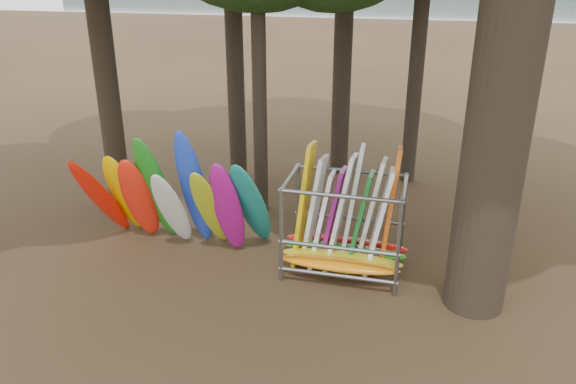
# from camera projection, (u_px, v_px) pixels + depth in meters

# --- Properties ---
(ground) EXTENTS (120.00, 120.00, 0.00)m
(ground) POSITION_uv_depth(u_px,v_px,m) (267.00, 276.00, 12.31)
(ground) COLOR #47331E
(ground) RESTS_ON ground
(lake) EXTENTS (160.00, 160.00, 0.00)m
(lake) POSITION_uv_depth(u_px,v_px,m) (409.00, 20.00, 66.08)
(lake) COLOR gray
(lake) RESTS_ON ground
(kayak_row) EXTENTS (4.51, 2.24, 3.21)m
(kayak_row) POSITION_uv_depth(u_px,v_px,m) (175.00, 199.00, 13.02)
(kayak_row) COLOR red
(kayak_row) RESTS_ON ground
(storage_rack) EXTENTS (2.82, 1.54, 2.87)m
(storage_rack) POSITION_uv_depth(u_px,v_px,m) (344.00, 229.00, 12.16)
(storage_rack) COLOR slate
(storage_rack) RESTS_ON ground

